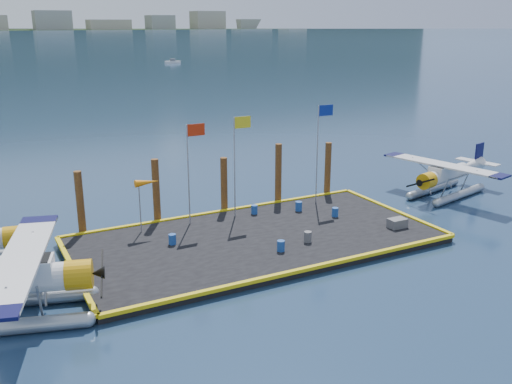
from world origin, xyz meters
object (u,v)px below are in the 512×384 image
(drum_2, at_px, (335,212))
(piling_3, at_px, (278,175))
(seaplane_a, at_px, (13,284))
(seaplane_d, at_px, (445,177))
(flagpole_yellow, at_px, (237,151))
(drum_4, at_px, (299,206))
(windsock, at_px, (147,184))
(piling_0, at_px, (80,205))
(drum_1, at_px, (308,237))
(piling_1, at_px, (156,193))
(drum_0, at_px, (172,239))
(drum_5, at_px, (254,209))
(piling_2, at_px, (224,187))
(drum_3, at_px, (281,246))
(piling_4, at_px, (328,171))
(crate, at_px, (397,223))
(flagpole_blue, at_px, (320,139))
(flagpole_red, at_px, (191,158))

(drum_2, bearing_deg, piling_3, 108.06)
(seaplane_a, distance_m, seaplane_d, 29.38)
(flagpole_yellow, distance_m, piling_3, 4.75)
(drum_4, distance_m, windsock, 9.96)
(drum_4, bearing_deg, piling_0, 168.95)
(drum_1, bearing_deg, piling_1, 129.81)
(drum_0, xyz_separation_m, flagpole_yellow, (5.26, 2.66, 3.83))
(drum_5, relative_size, piling_2, 0.15)
(drum_3, bearing_deg, piling_4, 43.32)
(piling_0, bearing_deg, drum_5, -9.81)
(seaplane_d, distance_m, piling_3, 12.17)
(piling_1, xyz_separation_m, piling_3, (8.50, 0.00, 0.05))
(drum_4, relative_size, drum_5, 1.06)
(flagpole_yellow, distance_m, piling_1, 5.52)
(piling_1, bearing_deg, piling_2, 0.00)
(windsock, xyz_separation_m, piling_0, (-3.47, 1.60, -1.23))
(drum_1, relative_size, drum_2, 1.06)
(seaplane_a, height_order, drum_0, seaplane_a)
(crate, bearing_deg, flagpole_blue, 102.55)
(flagpole_yellow, distance_m, flagpole_blue, 6.00)
(drum_1, distance_m, piling_4, 9.82)
(piling_4, bearing_deg, piling_3, 180.00)
(drum_5, relative_size, crate, 0.53)
(seaplane_a, distance_m, flagpole_yellow, 15.45)
(drum_4, height_order, flagpole_yellow, flagpole_yellow)
(flagpole_red, xyz_separation_m, flagpole_blue, (8.99, -0.00, 0.29))
(flagpole_yellow, relative_size, piling_3, 1.44)
(drum_4, xyz_separation_m, flagpole_blue, (2.13, 0.95, 3.98))
(drum_3, height_order, windsock, windsock)
(crate, distance_m, piling_0, 18.41)
(drum_3, xyz_separation_m, piling_3, (4.30, 7.83, 1.46))
(drum_2, relative_size, crate, 0.53)
(flagpole_blue, xyz_separation_m, windsock, (-11.72, 0.00, -1.46))
(drum_5, bearing_deg, drum_2, -33.34)
(seaplane_d, distance_m, piling_2, 16.02)
(crate, relative_size, flagpole_red, 0.18)
(drum_3, height_order, piling_2, piling_2)
(flagpole_red, xyz_separation_m, piling_1, (-1.71, 1.60, -2.30))
(flagpole_red, bearing_deg, piling_1, 136.85)
(piling_1, bearing_deg, drum_5, -17.12)
(drum_2, xyz_separation_m, piling_2, (-5.48, 4.55, 1.22))
(drum_1, bearing_deg, seaplane_d, 15.21)
(drum_5, bearing_deg, piling_1, 162.88)
(drum_5, height_order, piling_1, piling_1)
(drum_0, distance_m, piling_1, 4.52)
(crate, xyz_separation_m, flagpole_blue, (-1.40, 6.27, 4.02))
(piling_2, height_order, piling_4, piling_4)
(seaplane_d, height_order, drum_3, seaplane_d)
(flagpole_red, height_order, piling_4, flagpole_red)
(crate, bearing_deg, drum_3, 179.72)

